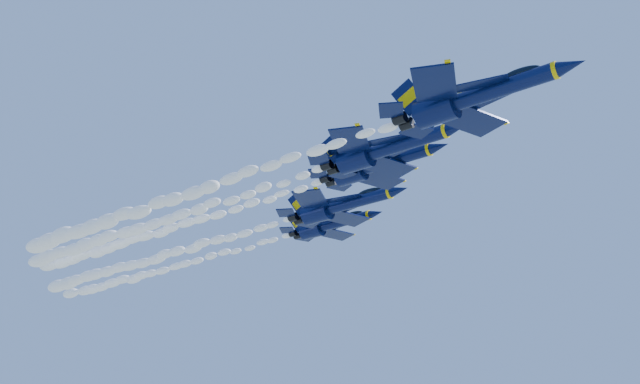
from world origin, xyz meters
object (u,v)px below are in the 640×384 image
Objects in this scene: jet_fifth at (330,225)px; jet_second at (383,150)px; jet_lead at (472,97)px; jet_fourth at (340,206)px; jet_third at (375,165)px.

jet_second is at bearing -45.09° from jet_fifth.
jet_lead is 1.04× the size of jet_fifth.
jet_third is at bearing -41.72° from jet_fourth.
jet_fifth is (-7.01, 7.77, 1.19)m from jet_fourth.
jet_third is (-3.68, 4.35, 0.86)m from jet_second.
jet_third reaches higher than jet_second.
jet_second is at bearing -49.74° from jet_third.
jet_second is 5.76m from jet_third.
jet_second is 22.49m from jet_fourth.
jet_fifth is at bearing 138.77° from jet_lead.
jet_third is at bearing -44.12° from jet_fifth.
jet_fourth is at bearing -47.94° from jet_fifth.
jet_second is 33.01m from jet_fifth.
jet_lead is at bearing -37.90° from jet_third.
jet_fourth is at bearing 138.28° from jet_third.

